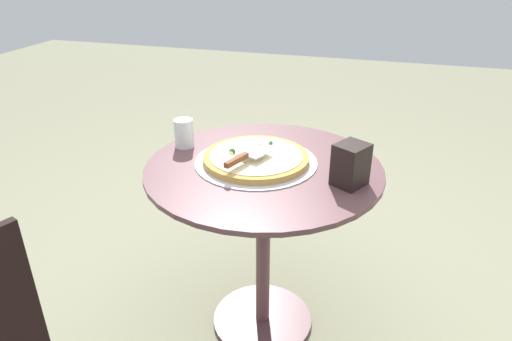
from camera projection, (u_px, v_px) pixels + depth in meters
name	position (u px, v px, depth m)	size (l,w,h in m)	color
ground_plane	(262.00, 320.00, 1.94)	(10.00, 10.00, 0.00)	gray
patio_table	(263.00, 207.00, 1.69)	(0.84, 0.84, 0.73)	brown
pizza_on_tray	(256.00, 158.00, 1.63)	(0.44, 0.44, 0.05)	silver
pizza_server	(246.00, 156.00, 1.56)	(0.12, 0.21, 0.02)	silver
drinking_cup	(184.00, 133.00, 1.74)	(0.07, 0.07, 0.11)	white
napkin_dispenser	(351.00, 165.00, 1.46)	(0.10, 0.09, 0.14)	black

